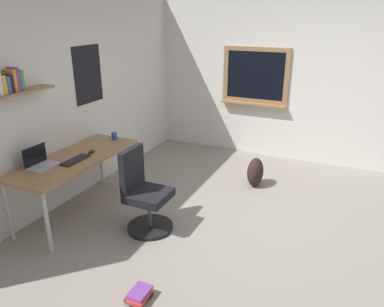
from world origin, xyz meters
name	(u,v)px	position (x,y,z in m)	size (l,w,h in m)	color
ground_plane	(252,230)	(0.00, 0.00, 0.00)	(5.20, 5.20, 0.00)	gray
wall_back	(71,97)	(-0.01, 2.45, 1.30)	(5.00, 0.30, 2.60)	silver
wall_right	(299,81)	(2.45, 0.03, 1.30)	(0.22, 5.00, 2.60)	silver
desk	(76,162)	(-0.50, 2.04, 0.66)	(1.67, 0.66, 0.73)	#997047
office_chair	(144,196)	(-0.47, 1.13, 0.41)	(0.52, 0.52, 0.95)	black
laptop	(40,162)	(-0.87, 2.19, 0.78)	(0.31, 0.21, 0.23)	#ADAFB5
keyboard	(75,160)	(-0.58, 1.96, 0.74)	(0.37, 0.13, 0.02)	black
computer_mouse	(91,152)	(-0.30, 1.96, 0.75)	(0.10, 0.06, 0.03)	#262628
coffee_mug	(114,136)	(0.23, 2.01, 0.77)	(0.08, 0.08, 0.09)	#334CA5
backpack	(255,172)	(1.12, 0.30, 0.21)	(0.32, 0.22, 0.42)	black
book_stack_on_floor	(139,295)	(-1.48, 0.58, 0.05)	(0.25, 0.20, 0.10)	black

